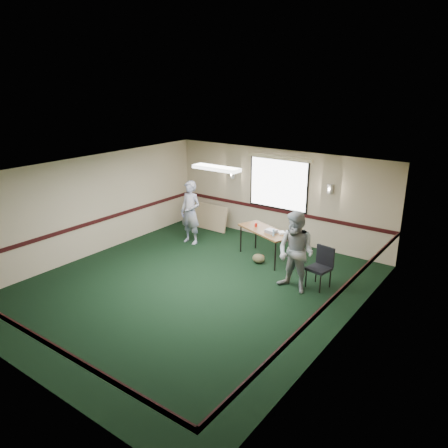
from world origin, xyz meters
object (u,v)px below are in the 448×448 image
Objects in this scene: conference_chair at (322,264)px; person_left at (190,212)px; folding_table at (265,232)px; projector at (271,231)px; person_right at (296,252)px.

person_left is (-4.27, 0.40, 0.37)m from conference_chair.
conference_chair is 0.52× the size of person_left.
conference_chair is (1.89, -0.63, -0.19)m from folding_table.
projector is at bearing 172.92° from conference_chair.
conference_chair is 4.30m from person_left.
folding_table is 0.28m from projector.
person_right reaches higher than folding_table.
projector is 2.62m from person_left.
folding_table is at bearing 172.09° from conference_chair.
person_left reaches higher than conference_chair.
person_left is at bearing -167.27° from projector.
person_left reaches higher than projector.
projector is 0.14× the size of person_right.
folding_table is 2.40m from person_left.
person_right is (1.26, -1.08, 0.07)m from projector.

